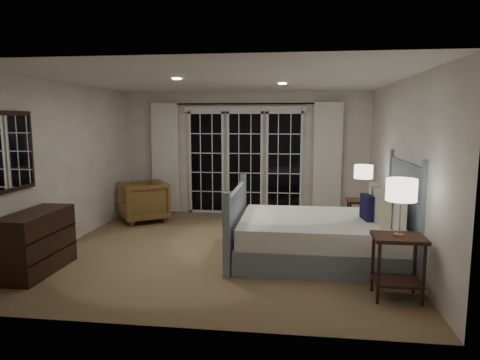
# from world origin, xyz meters

# --- Properties ---
(floor) EXTENTS (5.00, 5.00, 0.00)m
(floor) POSITION_xyz_m (0.00, 0.00, 0.00)
(floor) COLOR olive
(floor) RESTS_ON ground
(ceiling) EXTENTS (5.00, 5.00, 0.00)m
(ceiling) POSITION_xyz_m (0.00, 0.00, 2.50)
(ceiling) COLOR white
(ceiling) RESTS_ON wall_back
(wall_left) EXTENTS (0.02, 5.00, 2.50)m
(wall_left) POSITION_xyz_m (-2.50, 0.00, 1.25)
(wall_left) COLOR white
(wall_left) RESTS_ON floor
(wall_right) EXTENTS (0.02, 5.00, 2.50)m
(wall_right) POSITION_xyz_m (2.50, 0.00, 1.25)
(wall_right) COLOR white
(wall_right) RESTS_ON floor
(wall_back) EXTENTS (5.00, 0.02, 2.50)m
(wall_back) POSITION_xyz_m (0.00, 2.50, 1.25)
(wall_back) COLOR white
(wall_back) RESTS_ON floor
(wall_front) EXTENTS (5.00, 0.02, 2.50)m
(wall_front) POSITION_xyz_m (0.00, -2.50, 1.25)
(wall_front) COLOR white
(wall_front) RESTS_ON floor
(french_doors) EXTENTS (2.50, 0.04, 2.20)m
(french_doors) POSITION_xyz_m (0.00, 2.46, 1.09)
(french_doors) COLOR black
(french_doors) RESTS_ON wall_back
(curtain_rod) EXTENTS (3.50, 0.03, 0.03)m
(curtain_rod) POSITION_xyz_m (0.00, 2.40, 2.25)
(curtain_rod) COLOR black
(curtain_rod) RESTS_ON wall_back
(curtain_left) EXTENTS (0.55, 0.10, 2.25)m
(curtain_left) POSITION_xyz_m (-1.65, 2.38, 1.15)
(curtain_left) COLOR silver
(curtain_left) RESTS_ON curtain_rod
(curtain_right) EXTENTS (0.55, 0.10, 2.25)m
(curtain_right) POSITION_xyz_m (1.65, 2.38, 1.15)
(curtain_right) COLOR silver
(curtain_right) RESTS_ON curtain_rod
(downlight_a) EXTENTS (0.12, 0.12, 0.01)m
(downlight_a) POSITION_xyz_m (0.80, 0.60, 2.49)
(downlight_a) COLOR white
(downlight_a) RESTS_ON ceiling
(downlight_b) EXTENTS (0.12, 0.12, 0.01)m
(downlight_b) POSITION_xyz_m (-0.60, -0.40, 2.49)
(downlight_b) COLOR white
(downlight_b) RESTS_ON ceiling
(bed) EXTENTS (2.36, 1.70, 1.38)m
(bed) POSITION_xyz_m (1.41, -0.30, 0.34)
(bed) COLOR gray
(bed) RESTS_ON floor
(nightstand_left) EXTENTS (0.54, 0.43, 0.70)m
(nightstand_left) POSITION_xyz_m (2.14, -1.54, 0.47)
(nightstand_left) COLOR #321A10
(nightstand_left) RESTS_ON floor
(nightstand_right) EXTENTS (0.49, 0.39, 0.64)m
(nightstand_right) POSITION_xyz_m (2.12, 0.89, 0.42)
(nightstand_right) COLOR #321A10
(nightstand_right) RESTS_ON floor
(lamp_left) EXTENTS (0.32, 0.32, 0.62)m
(lamp_left) POSITION_xyz_m (2.14, -1.54, 1.20)
(lamp_left) COLOR tan
(lamp_left) RESTS_ON nightstand_left
(lamp_right) EXTENTS (0.30, 0.30, 0.57)m
(lamp_right) POSITION_xyz_m (2.12, 0.89, 1.09)
(lamp_right) COLOR tan
(lamp_right) RESTS_ON nightstand_right
(armchair) EXTENTS (1.16, 1.15, 0.77)m
(armchair) POSITION_xyz_m (-1.86, 1.56, 0.38)
(armchair) COLOR brown
(armchair) RESTS_ON floor
(dresser) EXTENTS (0.47, 1.11, 0.79)m
(dresser) POSITION_xyz_m (-2.23, -1.29, 0.39)
(dresser) COLOR #321A10
(dresser) RESTS_ON floor
(mirror) EXTENTS (0.05, 0.85, 1.00)m
(mirror) POSITION_xyz_m (-2.47, -1.29, 1.55)
(mirror) COLOR #321A10
(mirror) RESTS_ON wall_left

